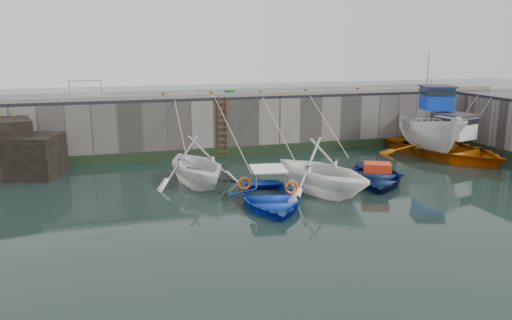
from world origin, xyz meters
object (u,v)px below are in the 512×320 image
object	(u,v)px
boat_near_blacktrim	(320,193)
boat_far_white	(430,131)
ladder	(223,127)
fish_crate	(230,92)
bollard_c	(261,93)
bollard_d	(306,92)
bollard_a	(163,96)
boat_near_navy	(374,181)
bollard_b	(211,95)
boat_near_white	(196,184)
boat_near_blue	(270,204)
bollard_e	(358,90)
boat_far_orange	(445,148)

from	to	relation	value
boat_near_blacktrim	boat_far_white	world-z (taller)	boat_far_white
ladder	fish_crate	distance (m)	2.29
boat_near_blacktrim	bollard_c	xyz separation A→B (m)	(-0.07, 7.98, 3.30)
bollard_d	bollard_a	bearing A→B (deg)	180.00
boat_far_white	boat_near_navy	bearing A→B (deg)	-124.80
ladder	bollard_b	size ratio (longest dim) A/B	11.43
boat_near_white	boat_near_blue	xyz separation A→B (m)	(2.20, -3.52, 0.00)
bollard_e	fish_crate	bearing A→B (deg)	172.15
boat_near_blacktrim	boat_far_orange	distance (m)	10.02
boat_near_navy	boat_far_orange	bearing A→B (deg)	52.90
boat_near_white	boat_near_navy	world-z (taller)	boat_near_white
bollard_a	bollard_c	size ratio (longest dim) A/B	1.00
bollard_b	boat_near_navy	bearing A→B (deg)	-50.84
ladder	boat_far_white	distance (m)	11.47
bollard_c	boat_near_blue	bearing A→B (deg)	-104.72
boat_near_blue	bollard_e	size ratio (longest dim) A/B	16.50
boat_near_white	bollard_b	world-z (taller)	bollard_b
boat_near_navy	bollard_a	bearing A→B (deg)	163.80
bollard_c	bollard_d	size ratio (longest dim) A/B	1.00
boat_near_blacktrim	bollard_e	bearing A→B (deg)	29.95
boat_near_white	bollard_e	distance (m)	12.03
bollard_a	bollard_d	xyz separation A→B (m)	(7.80, 0.00, 0.00)
fish_crate	bollard_d	size ratio (longest dim) A/B	1.93
boat_near_blacktrim	fish_crate	size ratio (longest dim) A/B	8.83
boat_near_blue	bollard_c	distance (m)	9.65
boat_near_navy	bollard_d	xyz separation A→B (m)	(-0.46, 7.07, 3.30)
bollard_b	bollard_c	distance (m)	2.70
bollard_e	boat_far_orange	bearing A→B (deg)	-48.25
boat_near_white	boat_far_white	distance (m)	13.90
fish_crate	bollard_d	distance (m)	4.18
bollard_b	boat_near_blacktrim	bearing A→B (deg)	-70.84
boat_near_navy	bollard_b	size ratio (longest dim) A/B	16.60
boat_far_white	bollard_e	size ratio (longest dim) A/B	27.61
ladder	bollard_b	xyz separation A→B (m)	(-0.50, 0.34, 1.71)
ladder	boat_far_white	world-z (taller)	boat_far_white
boat_far_white	bollard_e	xyz separation A→B (m)	(-3.26, 2.47, 2.13)
boat_far_white	bollard_c	world-z (taller)	boat_far_white
boat_near_blue	bollard_e	world-z (taller)	bollard_e
boat_far_white	boat_far_orange	bearing A→B (deg)	-68.29
fish_crate	bollard_a	xyz separation A→B (m)	(-3.74, -1.00, 0.00)
ladder	boat_near_blue	xyz separation A→B (m)	(-0.10, -8.43, -1.59)
ladder	bollard_c	size ratio (longest dim) A/B	11.43
bollard_a	fish_crate	bearing A→B (deg)	14.98
boat_far_orange	boat_far_white	bearing A→B (deg)	79.59
bollard_b	ladder	bearing A→B (deg)	-33.86
boat_near_white	bollard_a	distance (m)	6.24
boat_near_white	boat_near_blacktrim	distance (m)	5.33
fish_crate	bollard_c	xyz separation A→B (m)	(1.46, -1.00, 0.00)
bollard_b	bollard_d	xyz separation A→B (m)	(5.30, 0.00, 0.00)
boat_far_orange	bollard_b	xyz separation A→B (m)	(-11.85, 3.75, 2.84)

